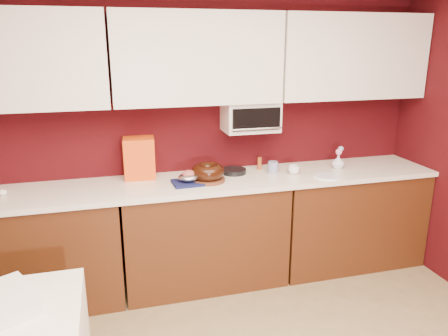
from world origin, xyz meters
name	(u,v)px	position (x,y,z in m)	size (l,w,h in m)	color
wall_back	(194,130)	(0.00, 2.25, 1.25)	(4.00, 0.02, 2.50)	#3B080B
base_cabinet_left	(32,253)	(-1.33, 1.94, 0.43)	(1.31, 0.58, 0.86)	#47230E
base_cabinet_center	(204,234)	(0.00, 1.94, 0.43)	(1.31, 0.58, 0.86)	#47230E
base_cabinet_right	(346,218)	(1.33, 1.94, 0.43)	(1.31, 0.58, 0.86)	#47230E
countertop	(203,183)	(0.00, 1.94, 0.88)	(4.00, 0.62, 0.04)	white
upper_cabinet_left	(10,60)	(-1.33, 2.08, 1.85)	(1.31, 0.33, 0.70)	white
upper_cabinet_center	(197,58)	(0.00, 2.08, 1.85)	(1.31, 0.33, 0.70)	white
upper_cabinet_right	(350,57)	(1.33, 2.08, 1.85)	(1.31, 0.33, 0.70)	white
toaster_oven	(250,116)	(0.45, 2.10, 1.38)	(0.45, 0.30, 0.25)	white
toaster_oven_door	(257,119)	(0.45, 1.94, 1.38)	(0.40, 0.02, 0.18)	black
toaster_oven_handle	(257,129)	(0.45, 1.93, 1.30)	(0.02, 0.02, 0.42)	silver
cake_base	(208,180)	(0.04, 1.91, 0.91)	(0.27, 0.27, 0.03)	brown
bundt_cake	(208,172)	(0.04, 1.91, 0.98)	(0.26, 0.26, 0.11)	black
navy_towel	(189,183)	(-0.12, 1.88, 0.91)	(0.25, 0.21, 0.02)	#121747
foil_ham_nest	(189,177)	(-0.12, 1.88, 0.96)	(0.17, 0.14, 0.06)	silver
roasted_ham	(189,174)	(-0.12, 1.88, 0.98)	(0.10, 0.09, 0.07)	#AF5650
pandoro_box	(139,158)	(-0.48, 2.16, 1.07)	(0.24, 0.22, 0.33)	red
dark_pan	(234,171)	(0.30, 2.07, 0.92)	(0.21, 0.21, 0.04)	black
coffee_mug	(294,169)	(0.78, 1.91, 0.94)	(0.08, 0.08, 0.09)	white
blue_jar	(273,167)	(0.62, 1.99, 0.95)	(0.08, 0.08, 0.10)	navy
flower_vase	(338,161)	(1.23, 1.97, 0.97)	(0.09, 0.09, 0.13)	silver
flower_pink	(339,152)	(1.23, 1.97, 1.05)	(0.05, 0.05, 0.05)	#FF93C7
flower_blue	(341,149)	(1.26, 1.99, 1.07)	(0.05, 0.05, 0.05)	#88AEDA
china_plate	(327,176)	(1.01, 1.76, 0.91)	(0.22, 0.22, 0.01)	white
amber_bottle	(260,163)	(0.55, 2.12, 0.95)	(0.04, 0.04, 0.11)	#92431A
egg_right	(3,193)	(-1.48, 1.97, 0.92)	(0.06, 0.05, 0.05)	white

